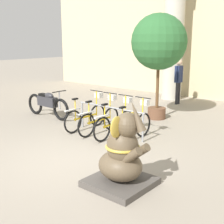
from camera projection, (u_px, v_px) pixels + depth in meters
name	position (u px, v px, depth m)	size (l,w,h in m)	color
ground_plane	(73.00, 160.00, 6.77)	(60.00, 60.00, 0.00)	gray
column_left	(173.00, 37.00, 13.03)	(1.06, 1.06, 5.16)	#BCB7A8
bike_rack	(110.00, 114.00, 8.47)	(2.26, 0.05, 0.77)	gray
bicycle_0	(87.00, 115.00, 8.97)	(0.48, 1.65, 1.08)	black
bicycle_1	(100.00, 119.00, 8.60)	(0.48, 1.65, 1.08)	black
bicycle_2	(116.00, 122.00, 8.25)	(0.48, 1.65, 1.08)	black
bicycle_3	(133.00, 126.00, 7.92)	(0.48, 1.65, 1.08)	black
elephant_statue	(122.00, 157.00, 5.43)	(1.06, 1.06, 1.61)	#4C4742
motorcycle	(48.00, 104.00, 10.31)	(2.06, 0.55, 0.95)	black
person_pedestrian	(179.00, 77.00, 12.28)	(0.24, 0.47, 1.78)	#28282D
potted_tree	(159.00, 44.00, 9.71)	(1.75, 1.75, 3.34)	brown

